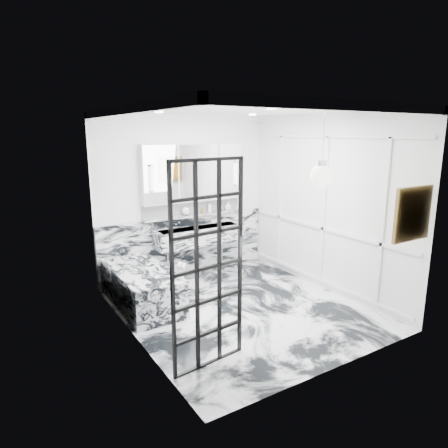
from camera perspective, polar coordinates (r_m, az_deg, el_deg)
floor at (r=5.96m, az=2.44°, el=-11.92°), size 3.60×3.60×0.00m
ceiling at (r=5.42m, az=2.74°, el=16.06°), size 3.60×3.60×0.00m
wall_back at (r=7.06m, az=-5.69°, el=3.86°), size 3.60×0.00×3.60m
wall_front at (r=4.20m, az=16.55°, el=-2.83°), size 3.60×0.00×3.60m
wall_left at (r=4.82m, az=-13.33°, el=-0.63°), size 0.00×3.60×3.60m
wall_right at (r=6.54m, az=14.25°, el=2.82°), size 0.00×3.60×3.60m
marble_clad_back at (r=7.22m, az=-5.45°, el=-3.03°), size 3.18×0.05×1.05m
marble_clad_left at (r=4.84m, az=-13.13°, el=-1.30°), size 0.02×3.56×2.68m
panel_molding at (r=6.55m, az=14.08°, el=1.94°), size 0.03×3.40×2.30m
soap_bottle_a at (r=7.22m, az=-2.09°, el=2.40°), size 0.09×0.09×0.19m
soap_bottle_b at (r=7.42m, az=0.48°, el=2.54°), size 0.08×0.08×0.15m
soap_bottle_c at (r=7.43m, az=0.55°, el=2.59°), size 0.13×0.13×0.17m
face_pot at (r=7.01m, az=-5.53°, el=1.85°), size 0.14×0.14×0.14m
amber_bottle at (r=7.17m, az=-3.03°, el=1.94°), size 0.04×0.04×0.10m
flower_vase at (r=5.49m, az=-6.20°, el=-7.31°), size 0.08×0.08×0.12m
crittall_door at (r=4.21m, az=-2.26°, el=-6.21°), size 0.88×0.14×2.24m
artwork at (r=5.13m, az=25.36°, el=1.33°), size 0.54×0.05×0.54m
pendant_light at (r=4.54m, az=13.74°, el=6.71°), size 0.25×0.25×0.25m
trough_sink at (r=7.05m, az=-3.60°, el=-1.68°), size 1.60×0.45×0.30m
ledge at (r=7.11m, az=-4.26°, el=1.26°), size 1.90×0.14×0.04m
subway_tile at (r=7.14m, az=-4.51°, el=2.40°), size 1.90×0.03×0.23m
mirror_cabinet at (r=7.00m, az=-4.38°, el=7.28°), size 1.90×0.16×1.00m
sconce_left at (r=6.59m, az=-10.37°, el=6.41°), size 0.07×0.07×0.40m
sconce_right at (r=7.34m, az=1.70°, el=7.26°), size 0.07×0.07×0.40m
bathtub at (r=6.10m, az=-11.69°, el=-8.77°), size 0.75×1.65×0.55m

